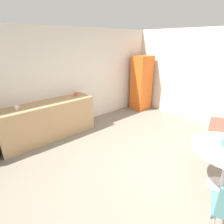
{
  "coord_description": "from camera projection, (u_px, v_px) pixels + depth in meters",
  "views": [
    {
      "loc": [
        -2.32,
        -1.44,
        2.29
      ],
      "look_at": [
        -0.07,
        1.1,
        0.95
      ],
      "focal_mm": 29.5,
      "sensor_mm": 36.0,
      "label": 1
    }
  ],
  "objects": [
    {
      "name": "locker_cabinet",
      "position": [
        141.0,
        83.0,
        6.29
      ],
      "size": [
        0.6,
        0.5,
        1.8
      ],
      "primitive_type": "cube",
      "color": "orange",
      "rests_on": "ground_plane"
    },
    {
      "name": "counter_block",
      "position": [
        49.0,
        120.0,
        4.48
      ],
      "size": [
        2.26,
        0.6,
        0.9
      ],
      "primitive_type": "cube",
      "color": "tan",
      "rests_on": "ground_plane"
    },
    {
      "name": "chair_coral",
      "position": [
        219.0,
        133.0,
        3.72
      ],
      "size": [
        0.57,
        0.57,
        0.83
      ],
      "color": "silver",
      "rests_on": "ground_plane"
    },
    {
      "name": "wall_back",
      "position": [
        67.0,
        79.0,
        4.89
      ],
      "size": [
        6.0,
        0.1,
        2.6
      ],
      "primitive_type": "cube",
      "color": "silver",
      "rests_on": "ground_plane"
    },
    {
      "name": "ground_plane",
      "position": [
        156.0,
        178.0,
        3.27
      ],
      "size": [
        6.0,
        6.0,
        0.0
      ],
      "primitive_type": "plane",
      "color": "gray"
    },
    {
      "name": "mug_green",
      "position": [
        16.0,
        107.0,
        3.9
      ],
      "size": [
        0.13,
        0.08,
        0.09
      ],
      "color": "white",
      "rests_on": "counter_block"
    },
    {
      "name": "mug_white",
      "position": [
        76.0,
        94.0,
        4.86
      ],
      "size": [
        0.13,
        0.08,
        0.09
      ],
      "color": "#D84C4C",
      "rests_on": "counter_block"
    }
  ]
}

